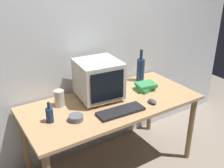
{
  "coord_description": "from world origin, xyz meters",
  "views": [
    {
      "loc": [
        -1.16,
        -1.81,
        1.9
      ],
      "look_at": [
        0.0,
        0.0,
        0.94
      ],
      "focal_mm": 41.95,
      "sensor_mm": 36.0,
      "label": 1
    }
  ],
  "objects_px": {
    "keyboard": "(121,111)",
    "crt_monitor": "(98,79)",
    "bottle_tall": "(141,69)",
    "bottle_short": "(50,114)",
    "book_stack": "(145,86)",
    "metal_canister": "(59,98)",
    "cd_spindle": "(76,118)",
    "computer_mouse": "(152,101)"
  },
  "relations": [
    {
      "from": "crt_monitor",
      "to": "bottle_tall",
      "type": "height_order",
      "value": "crt_monitor"
    },
    {
      "from": "bottle_tall",
      "to": "bottle_short",
      "type": "relative_size",
      "value": 1.95
    },
    {
      "from": "computer_mouse",
      "to": "cd_spindle",
      "type": "distance_m",
      "value": 0.72
    },
    {
      "from": "keyboard",
      "to": "book_stack",
      "type": "distance_m",
      "value": 0.53
    },
    {
      "from": "computer_mouse",
      "to": "cd_spindle",
      "type": "bearing_deg",
      "value": 175.97
    },
    {
      "from": "crt_monitor",
      "to": "cd_spindle",
      "type": "height_order",
      "value": "crt_monitor"
    },
    {
      "from": "crt_monitor",
      "to": "book_stack",
      "type": "distance_m",
      "value": 0.52
    },
    {
      "from": "bottle_tall",
      "to": "metal_canister",
      "type": "bearing_deg",
      "value": -176.15
    },
    {
      "from": "keyboard",
      "to": "bottle_short",
      "type": "distance_m",
      "value": 0.59
    },
    {
      "from": "computer_mouse",
      "to": "book_stack",
      "type": "height_order",
      "value": "book_stack"
    },
    {
      "from": "keyboard",
      "to": "bottle_tall",
      "type": "bearing_deg",
      "value": 41.76
    },
    {
      "from": "bottle_tall",
      "to": "crt_monitor",
      "type": "bearing_deg",
      "value": -168.26
    },
    {
      "from": "keyboard",
      "to": "cd_spindle",
      "type": "distance_m",
      "value": 0.39
    },
    {
      "from": "crt_monitor",
      "to": "cd_spindle",
      "type": "relative_size",
      "value": 3.5
    },
    {
      "from": "cd_spindle",
      "to": "keyboard",
      "type": "bearing_deg",
      "value": -13.91
    },
    {
      "from": "keyboard",
      "to": "book_stack",
      "type": "relative_size",
      "value": 1.92
    },
    {
      "from": "crt_monitor",
      "to": "cd_spindle",
      "type": "bearing_deg",
      "value": -145.6
    },
    {
      "from": "bottle_tall",
      "to": "cd_spindle",
      "type": "height_order",
      "value": "bottle_tall"
    },
    {
      "from": "computer_mouse",
      "to": "cd_spindle",
      "type": "height_order",
      "value": "cd_spindle"
    },
    {
      "from": "computer_mouse",
      "to": "bottle_short",
      "type": "relative_size",
      "value": 0.55
    },
    {
      "from": "bottle_short",
      "to": "keyboard",
      "type": "bearing_deg",
      "value": -18.15
    },
    {
      "from": "book_stack",
      "to": "bottle_tall",
      "type": "bearing_deg",
      "value": 64.43
    },
    {
      "from": "metal_canister",
      "to": "bottle_short",
      "type": "bearing_deg",
      "value": -128.71
    },
    {
      "from": "computer_mouse",
      "to": "cd_spindle",
      "type": "xyz_separation_m",
      "value": [
        -0.71,
        0.11,
        0.0
      ]
    },
    {
      "from": "bottle_short",
      "to": "metal_canister",
      "type": "distance_m",
      "value": 0.27
    },
    {
      "from": "cd_spindle",
      "to": "bottle_tall",
      "type": "bearing_deg",
      "value": 21.11
    },
    {
      "from": "keyboard",
      "to": "cd_spindle",
      "type": "xyz_separation_m",
      "value": [
        -0.38,
        0.09,
        0.01
      ]
    },
    {
      "from": "keyboard",
      "to": "bottle_short",
      "type": "bearing_deg",
      "value": 164.81
    },
    {
      "from": "keyboard",
      "to": "crt_monitor",
      "type": "bearing_deg",
      "value": 96.84
    },
    {
      "from": "crt_monitor",
      "to": "computer_mouse",
      "type": "xyz_separation_m",
      "value": [
        0.36,
        -0.35,
        -0.17
      ]
    },
    {
      "from": "bottle_short",
      "to": "cd_spindle",
      "type": "distance_m",
      "value": 0.21
    },
    {
      "from": "book_stack",
      "to": "computer_mouse",
      "type": "bearing_deg",
      "value": -116.76
    },
    {
      "from": "bottle_short",
      "to": "metal_canister",
      "type": "relative_size",
      "value": 1.22
    },
    {
      "from": "keyboard",
      "to": "cd_spindle",
      "type": "height_order",
      "value": "cd_spindle"
    },
    {
      "from": "cd_spindle",
      "to": "crt_monitor",
      "type": "bearing_deg",
      "value": 34.4
    },
    {
      "from": "computer_mouse",
      "to": "metal_canister",
      "type": "height_order",
      "value": "metal_canister"
    },
    {
      "from": "crt_monitor",
      "to": "metal_canister",
      "type": "xyz_separation_m",
      "value": [
        -0.37,
        0.06,
        -0.12
      ]
    },
    {
      "from": "bottle_tall",
      "to": "metal_canister",
      "type": "relative_size",
      "value": 2.38
    },
    {
      "from": "book_stack",
      "to": "metal_canister",
      "type": "relative_size",
      "value": 1.46
    },
    {
      "from": "crt_monitor",
      "to": "bottle_short",
      "type": "xyz_separation_m",
      "value": [
        -0.54,
        -0.15,
        -0.13
      ]
    },
    {
      "from": "keyboard",
      "to": "metal_canister",
      "type": "bearing_deg",
      "value": 137.83
    },
    {
      "from": "computer_mouse",
      "to": "metal_canister",
      "type": "relative_size",
      "value": 0.67
    }
  ]
}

